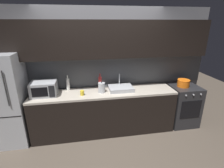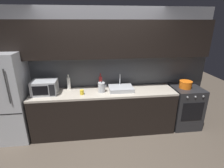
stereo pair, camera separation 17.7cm
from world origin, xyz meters
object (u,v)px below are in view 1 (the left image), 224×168
object	(u,v)px
kettle	(102,88)
wine_bottle_white	(68,84)
refrigerator	(6,100)
oven_range	(182,105)
wine_bottle_red	(100,82)
cooking_pot	(183,83)
microwave	(44,89)
mug_yellow	(82,93)

from	to	relation	value
kettle	wine_bottle_white	distance (m)	0.70
refrigerator	oven_range	size ratio (longest dim) A/B	1.92
wine_bottle_red	cooking_pot	distance (m)	1.78
refrigerator	wine_bottle_red	xyz separation A→B (m)	(1.75, 0.19, 0.17)
refrigerator	wine_bottle_red	size ratio (longest dim) A/B	5.34
microwave	kettle	bearing A→B (deg)	-1.98
oven_range	wine_bottle_white	size ratio (longest dim) A/B	2.87
oven_range	cooking_pot	size ratio (longest dim) A/B	3.52
wine_bottle_white	mug_yellow	xyz separation A→B (m)	(0.28, -0.32, -0.08)
oven_range	microwave	distance (m)	2.96
oven_range	refrigerator	bearing A→B (deg)	179.98
refrigerator	mug_yellow	world-z (taller)	refrigerator
wine_bottle_white	mug_yellow	distance (m)	0.43
oven_range	mug_yellow	bearing A→B (deg)	-177.55
mug_yellow	cooking_pot	xyz separation A→B (m)	(2.14, 0.10, 0.03)
kettle	cooking_pot	bearing A→B (deg)	0.62
kettle	refrigerator	bearing A→B (deg)	179.38
microwave	mug_yellow	size ratio (longest dim) A/B	4.90
wine_bottle_red	cooking_pot	bearing A→B (deg)	-6.15
kettle	wine_bottle_red	world-z (taller)	wine_bottle_red
oven_range	wine_bottle_white	distance (m)	2.55
wine_bottle_white	cooking_pot	distance (m)	2.43
oven_range	cooking_pot	bearing A→B (deg)	178.64
refrigerator	cooking_pot	xyz separation A→B (m)	(3.52, 0.00, 0.11)
refrigerator	microwave	bearing A→B (deg)	1.55
microwave	wine_bottle_white	world-z (taller)	wine_bottle_white
mug_yellow	wine_bottle_white	bearing A→B (deg)	131.02
kettle	cooking_pot	size ratio (longest dim) A/B	0.87
wine_bottle_red	mug_yellow	xyz separation A→B (m)	(-0.37, -0.29, -0.09)
microwave	wine_bottle_white	xyz separation A→B (m)	(0.42, 0.20, -0.01)
oven_range	microwave	world-z (taller)	microwave
mug_yellow	oven_range	bearing A→B (deg)	2.45
wine_bottle_white	refrigerator	bearing A→B (deg)	-168.68
microwave	mug_yellow	xyz separation A→B (m)	(0.70, -0.11, -0.09)
refrigerator	cooking_pot	bearing A→B (deg)	0.00
wine_bottle_red	oven_range	bearing A→B (deg)	-6.00
refrigerator	oven_range	xyz separation A→B (m)	(3.58, -0.00, -0.41)
kettle	mug_yellow	bearing A→B (deg)	-168.65
microwave	mug_yellow	bearing A→B (deg)	-9.24
microwave	wine_bottle_white	bearing A→B (deg)	25.55
kettle	mug_yellow	xyz separation A→B (m)	(-0.38, -0.08, -0.05)
wine_bottle_white	wine_bottle_red	world-z (taller)	wine_bottle_red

